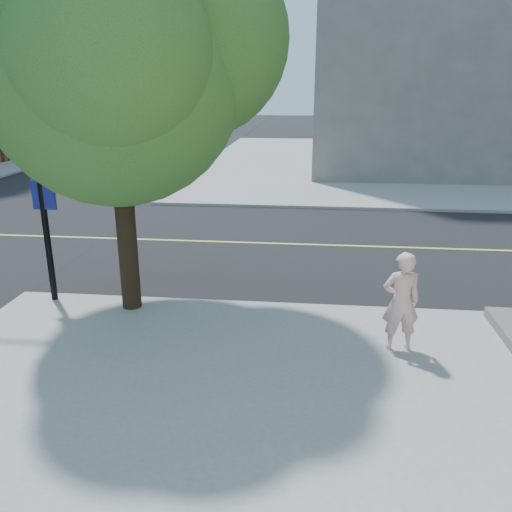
# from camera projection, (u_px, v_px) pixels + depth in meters

# --- Properties ---
(ground) EXTENTS (140.00, 140.00, 0.00)m
(ground) POSITION_uv_depth(u_px,v_px,m) (70.00, 299.00, 11.15)
(ground) COLOR black
(ground) RESTS_ON ground
(road_ew) EXTENTS (140.00, 9.00, 0.01)m
(road_ew) POSITION_uv_depth(u_px,v_px,m) (138.00, 239.00, 15.40)
(road_ew) COLOR black
(road_ew) RESTS_ON ground
(sidewalk_ne) EXTENTS (29.00, 25.00, 0.12)m
(sidewalk_ne) POSITION_uv_depth(u_px,v_px,m) (461.00, 163.00, 30.07)
(sidewalk_ne) COLOR gray
(sidewalk_ne) RESTS_ON ground
(filler_ne) EXTENTS (18.00, 16.00, 14.00)m
(filler_ne) POSITION_uv_depth(u_px,v_px,m) (484.00, 30.00, 28.29)
(filler_ne) COLOR slate
(filler_ne) RESTS_ON sidewalk_ne
(man_on_phone) EXTENTS (0.66, 0.48, 1.70)m
(man_on_phone) POSITION_uv_depth(u_px,v_px,m) (401.00, 302.00, 8.55)
(man_on_phone) COLOR beige
(man_on_phone) RESTS_ON sidewalk_se
(street_tree) EXTENTS (5.73, 5.21, 7.60)m
(street_tree) POSITION_uv_depth(u_px,v_px,m) (119.00, 42.00, 8.95)
(street_tree) COLOR black
(street_tree) RESTS_ON sidewalk_se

